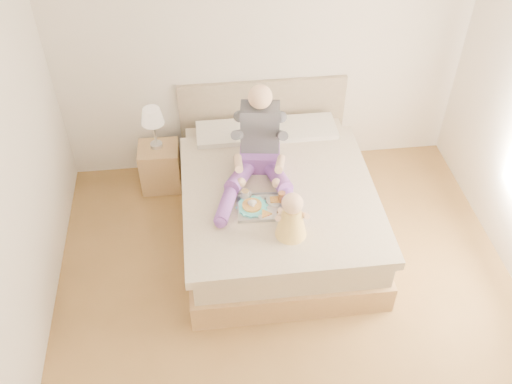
{
  "coord_description": "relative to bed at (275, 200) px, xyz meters",
  "views": [
    {
      "loc": [
        -0.63,
        -2.74,
        3.99
      ],
      "look_at": [
        -0.22,
        0.75,
        0.75
      ],
      "focal_mm": 40.0,
      "sensor_mm": 36.0,
      "label": 1
    }
  ],
  "objects": [
    {
      "name": "room",
      "position": [
        0.08,
        -1.08,
        1.19
      ],
      "size": [
        4.02,
        4.22,
        2.71
      ],
      "color": "brown",
      "rests_on": "ground"
    },
    {
      "name": "bed",
      "position": [
        0.0,
        0.0,
        0.0
      ],
      "size": [
        1.7,
        2.18,
        1.0
      ],
      "color": "#9E7949",
      "rests_on": "ground"
    },
    {
      "name": "nightstand",
      "position": [
        -1.08,
        0.71,
        -0.07
      ],
      "size": [
        0.41,
        0.36,
        0.49
      ],
      "rotation": [
        0.0,
        0.0,
        -0.02
      ],
      "color": "#9E7949",
      "rests_on": "ground"
    },
    {
      "name": "lamp",
      "position": [
        -1.09,
        0.73,
        0.51
      ],
      "size": [
        0.22,
        0.22,
        0.45
      ],
      "color": "#B3B5BB",
      "rests_on": "nightstand"
    },
    {
      "name": "adult",
      "position": [
        -0.15,
        0.06,
        0.54
      ],
      "size": [
        0.72,
        1.07,
        0.85
      ],
      "rotation": [
        0.0,
        0.0,
        -0.14
      ],
      "color": "#6E3C96",
      "rests_on": "bed"
    },
    {
      "name": "tray",
      "position": [
        -0.18,
        -0.38,
        0.32
      ],
      "size": [
        0.44,
        0.35,
        0.12
      ],
      "rotation": [
        0.0,
        0.0,
        -0.05
      ],
      "color": "#B3B5BB",
      "rests_on": "bed"
    },
    {
      "name": "baby",
      "position": [
        0.02,
        -0.7,
        0.47
      ],
      "size": [
        0.28,
        0.38,
        0.43
      ],
      "rotation": [
        0.0,
        0.0,
        -0.02
      ],
      "color": "#FFCA50",
      "rests_on": "bed"
    }
  ]
}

